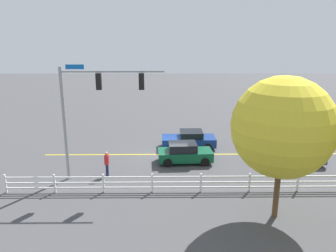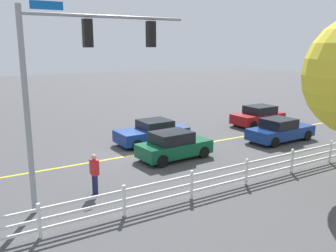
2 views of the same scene
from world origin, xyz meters
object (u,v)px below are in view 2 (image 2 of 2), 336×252
car_2 (258,116)px  car_3 (280,130)px  car_0 (174,146)px  pedestrian (95,173)px  car_1 (153,132)px

car_2 → car_3: bearing=61.3°
car_0 → car_3: car_0 is taller
car_0 → pedestrian: 5.78m
car_2 → car_0: bearing=20.0°
car_1 → car_2: size_ratio=1.11×
car_3 → car_1: bearing=150.4°
car_2 → pedestrian: pedestrian is taller
car_2 → pedestrian: (15.13, 6.07, 0.21)m
pedestrian → car_1: bearing=-136.8°
car_2 → pedestrian: 16.30m
car_0 → car_2: (-9.87, -3.69, -0.00)m
car_1 → pedestrian: 8.19m
car_3 → car_0: bearing=175.2°
car_3 → pedestrian: (12.95, 2.01, 0.24)m
car_1 → car_2: (-9.28, -0.35, 0.03)m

